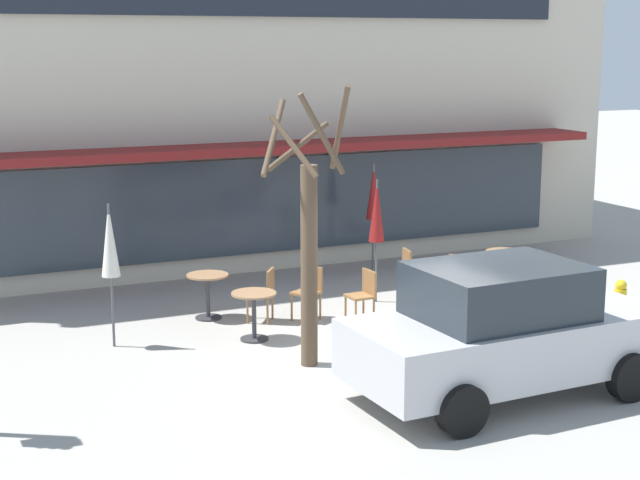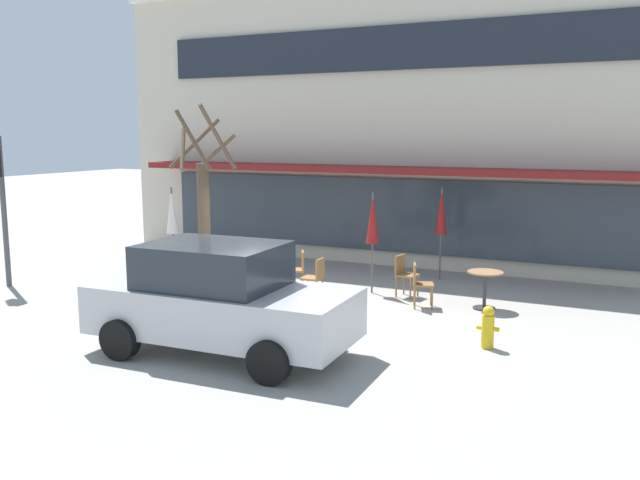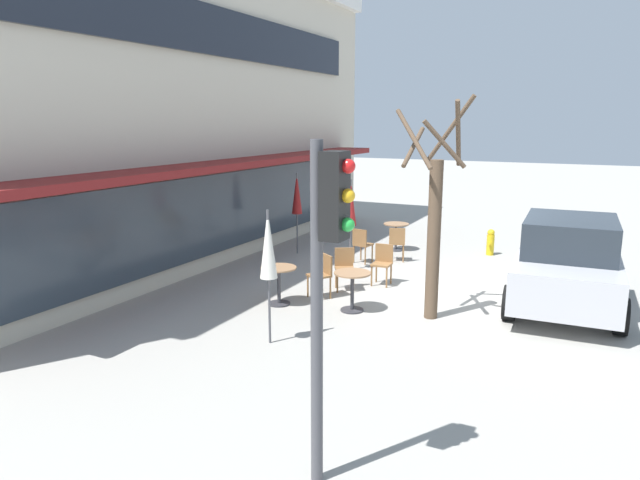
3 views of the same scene
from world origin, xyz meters
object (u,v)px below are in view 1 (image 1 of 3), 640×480
(street_tree, at_px, (309,242))
(cafe_chair_1, at_px, (412,269))
(cafe_table_streetside, at_px, (254,308))
(cafe_chair_0, at_px, (309,289))
(cafe_chair_4, at_px, (364,292))
(patio_umbrella_green_folded, at_px, (110,242))
(parked_sedan, at_px, (504,330))
(cafe_chair_3, at_px, (461,275))
(fire_hydrant, at_px, (620,300))
(cafe_table_by_tree, at_px, (504,264))
(patio_umbrella_corner_open, at_px, (373,193))
(cafe_table_near_wall, at_px, (208,289))
(patio_umbrella_cream_folded, at_px, (377,212))
(cafe_chair_2, at_px, (264,291))

(street_tree, bearing_deg, cafe_chair_1, 39.85)
(cafe_table_streetside, xyz_separation_m, cafe_chair_0, (1.24, 0.71, 0.01))
(cafe_chair_4, bearing_deg, cafe_table_streetside, -176.70)
(patio_umbrella_green_folded, distance_m, parked_sedan, 5.96)
(cafe_table_streetside, xyz_separation_m, parked_sedan, (2.11, -3.61, 0.36))
(cafe_table_streetside, bearing_deg, cafe_chair_1, 19.55)
(cafe_table_streetside, relative_size, cafe_chair_3, 0.85)
(cafe_chair_1, relative_size, fire_hydrant, 1.26)
(cafe_chair_3, height_order, cafe_chair_4, same)
(cafe_table_by_tree, relative_size, patio_umbrella_green_folded, 0.35)
(parked_sedan, bearing_deg, cafe_chair_3, 64.35)
(patio_umbrella_corner_open, relative_size, cafe_chair_3, 2.47)
(cafe_table_streetside, relative_size, street_tree, 0.19)
(cafe_table_near_wall, distance_m, cafe_chair_0, 1.69)
(cafe_table_near_wall, xyz_separation_m, patio_umbrella_corner_open, (4.02, 1.78, 1.11))
(patio_umbrella_green_folded, height_order, cafe_chair_0, patio_umbrella_green_folded)
(patio_umbrella_corner_open, bearing_deg, fire_hydrant, -65.62)
(patio_umbrella_cream_folded, height_order, cafe_chair_4, patio_umbrella_cream_folded)
(parked_sedan, xyz_separation_m, street_tree, (-1.82, 2.17, 0.92))
(patio_umbrella_green_folded, relative_size, cafe_chair_0, 2.47)
(patio_umbrella_corner_open, xyz_separation_m, street_tree, (-3.45, -4.67, 0.17))
(patio_umbrella_green_folded, xyz_separation_m, parked_sedan, (4.18, -4.18, -0.75))
(cafe_chair_3, distance_m, cafe_chair_4, 2.17)
(cafe_table_near_wall, bearing_deg, patio_umbrella_green_folded, -153.94)
(cafe_table_streetside, relative_size, cafe_chair_2, 0.85)
(cafe_table_streetside, distance_m, patio_umbrella_green_folded, 2.41)
(cafe_chair_0, xyz_separation_m, fire_hydrant, (4.65, -2.23, -0.17))
(patio_umbrella_green_folded, xyz_separation_m, cafe_chair_4, (4.02, -0.46, -1.10))
(cafe_table_by_tree, bearing_deg, patio_umbrella_green_folded, -177.09)
(cafe_table_near_wall, distance_m, cafe_table_streetside, 1.47)
(cafe_chair_1, height_order, parked_sedan, parked_sedan)
(cafe_table_streetside, bearing_deg, patio_umbrella_cream_folded, 24.15)
(fire_hydrant, bearing_deg, parked_sedan, -151.05)
(patio_umbrella_corner_open, distance_m, cafe_chair_1, 2.27)
(patio_umbrella_green_folded, xyz_separation_m, cafe_chair_0, (3.30, 0.14, -1.10))
(cafe_table_by_tree, xyz_separation_m, fire_hydrant, (0.59, -2.46, -0.16))
(cafe_chair_3, height_order, parked_sedan, parked_sedan)
(patio_umbrella_cream_folded, distance_m, parked_sedan, 4.96)
(cafe_chair_0, xyz_separation_m, parked_sedan, (0.88, -4.32, 0.35))
(cafe_chair_1, bearing_deg, patio_umbrella_cream_folded, -179.84)
(cafe_table_near_wall, distance_m, cafe_chair_3, 4.47)
(cafe_table_near_wall, relative_size, cafe_chair_4, 0.85)
(cafe_chair_2, bearing_deg, parked_sedan, -70.38)
(patio_umbrella_cream_folded, height_order, patio_umbrella_corner_open, same)
(parked_sedan, height_order, street_tree, street_tree)
(patio_umbrella_green_folded, bearing_deg, cafe_chair_0, 2.46)
(cafe_table_near_wall, xyz_separation_m, fire_hydrant, (6.17, -2.96, -0.16))
(cafe_table_streetside, relative_size, patio_umbrella_corner_open, 0.35)
(patio_umbrella_cream_folded, xyz_separation_m, cafe_chair_0, (-1.54, -0.53, -1.10))
(cafe_chair_3, bearing_deg, fire_hydrant, -48.42)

